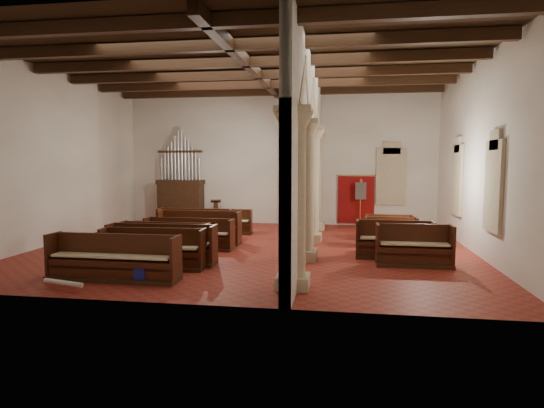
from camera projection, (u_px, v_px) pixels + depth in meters
The scene contains 33 objects.
floor at pixel (253, 248), 15.05m from camera, with size 14.00×14.00×0.00m, color maroon.
ceiling at pixel (253, 63), 14.47m from camera, with size 14.00×14.00×0.00m, color #302010.
wall_back at pixel (279, 158), 20.66m from camera, with size 14.00×0.02×6.00m, color white.
wall_front at pixel (194, 155), 8.86m from camera, with size 14.00×0.02×6.00m, color white.
wall_left at pixel (56, 157), 15.82m from camera, with size 0.02×12.00×6.00m, color white.
wall_right at pixel (481, 157), 13.70m from camera, with size 0.02×12.00×6.00m, color white.
ceiling_beams at pixel (253, 69), 14.49m from camera, with size 13.80×11.80×0.30m, color #3B2312, non-canonical shape.
arcade at pixel (309, 139), 14.43m from camera, with size 0.90×11.90×6.00m.
window_right_a at pixel (495, 186), 12.30m from camera, with size 0.03×1.00×2.20m, color #2F6A4E.
window_right_b at pixel (458, 180), 16.24m from camera, with size 0.03×1.00×2.20m, color #2F6A4E.
window_back at pixel (391, 176), 19.96m from camera, with size 1.00×0.03×2.20m, color #2F6A4E.
pipe_organ at pixel (181, 194), 21.01m from camera, with size 2.10×0.85×4.40m.
lectern at pixel (216, 214), 20.83m from camera, with size 0.54×0.57×1.13m.
dossal_curtain at pixel (356, 199), 20.23m from camera, with size 1.80×0.07×2.17m.
processional_banner at pixel (360, 210), 19.82m from camera, with size 0.48×0.61×2.10m.
hymnal_box_a at pixel (141, 274), 10.70m from camera, with size 0.27×0.22×0.27m, color #161C98.
hymnal_box_b at pixel (207, 254), 12.84m from camera, with size 0.34×0.28×0.34m, color navy.
hymnal_box_c at pixel (193, 247), 13.90m from camera, with size 0.31×0.25×0.31m, color navy.
tube_heater_a at pixel (63, 283), 10.19m from camera, with size 0.11×0.11×1.11m, color white.
tube_heater_b at pixel (134, 272), 11.16m from camera, with size 0.09×0.09×0.86m, color white.
nave_pew_0 at pixel (113, 265), 11.01m from camera, with size 3.27×0.78×1.11m.
nave_pew_1 at pixel (153, 255), 12.21m from camera, with size 2.83×0.85×1.08m.
nave_pew_2 at pixel (162, 251), 12.75m from camera, with size 3.08×0.80×1.11m.
nave_pew_3 at pixel (164, 245), 13.86m from camera, with size 2.86×0.79×1.01m.
nave_pew_4 at pixel (189, 239), 14.92m from camera, with size 3.02×0.83×1.01m.
nave_pew_5 at pixel (199, 233), 15.83m from camera, with size 2.89×0.79×1.14m.
nave_pew_6 at pixel (195, 229), 16.82m from camera, with size 2.81×0.82×1.12m.
nave_pew_7 at pixel (218, 226), 18.03m from camera, with size 2.70×0.81×0.96m.
aisle_pew_0 at pixel (414, 252), 12.52m from camera, with size 2.06×0.78×1.14m.
aisle_pew_1 at pixel (394, 246), 13.45m from camera, with size 2.27×0.82×1.12m.
aisle_pew_2 at pixel (404, 243), 14.18m from camera, with size 1.69×0.72×0.98m.
aisle_pew_3 at pixel (391, 237), 15.12m from camera, with size 1.71×0.69×1.02m.
aisle_pew_4 at pixel (389, 233), 16.24m from camera, with size 1.67×0.68×0.96m.
Camera 1 is at (2.87, -14.57, 2.90)m, focal length 30.00 mm.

